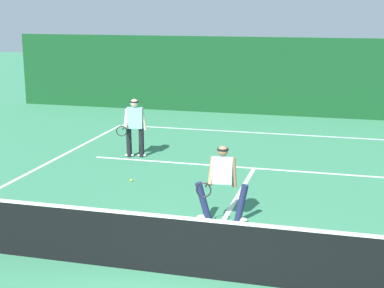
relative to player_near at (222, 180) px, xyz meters
The scene contains 9 objects.
ground_plane 2.64m from the player_near, 89.16° to the right, with size 80.00×80.00×0.00m, color #357A55.
court_line_baseline_far 8.33m from the player_near, 89.75° to the left, with size 11.02×0.10×0.01m, color white.
court_line_service 4.02m from the player_near, 89.46° to the left, with size 8.98×0.10×0.01m, color white.
court_line_centre 1.08m from the player_near, 86.96° to the left, with size 0.10×6.40×0.01m, color white.
tennis_net 2.53m from the player_near, 89.16° to the right, with size 12.07×0.09×1.06m.
player_near is the anchor object (origin of this frame).
player_far 5.44m from the player_near, 128.73° to the left, with size 0.68×0.90×1.65m.
tennis_ball 3.42m from the player_near, 143.33° to the left, with size 0.07×0.07×0.07m, color #D1E033.
back_fence_windscreen 11.73m from the player_near, 89.82° to the left, with size 22.58×0.12×3.01m, color #11401D.
Camera 1 is at (2.15, -7.99, 4.14)m, focal length 53.58 mm.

